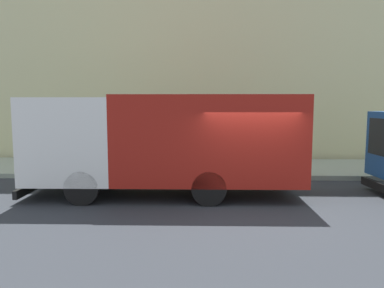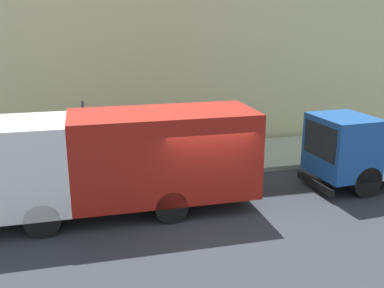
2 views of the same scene
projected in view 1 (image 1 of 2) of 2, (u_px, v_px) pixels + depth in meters
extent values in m
plane|color=#2B2E34|center=(249.00, 203.00, 10.07)|extent=(80.00, 80.00, 0.00)
cube|color=#95A28F|center=(235.00, 168.00, 14.99)|extent=(3.93, 30.00, 0.17)
cube|color=beige|center=(232.00, 26.00, 16.75)|extent=(0.50, 30.00, 12.53)
cube|color=white|center=(75.00, 139.00, 10.74)|extent=(2.36, 2.53, 2.42)
cube|color=black|center=(33.00, 129.00, 10.73)|extent=(1.96, 0.08, 1.35)
cube|color=maroon|center=(208.00, 138.00, 10.64)|extent=(2.40, 5.35, 2.49)
cube|color=black|center=(33.00, 186.00, 10.93)|extent=(2.24, 0.15, 0.24)
cylinder|color=black|center=(82.00, 188.00, 9.85)|extent=(0.31, 0.94, 0.94)
cylinder|color=black|center=(102.00, 173.00, 11.87)|extent=(0.31, 0.94, 0.94)
cylinder|color=black|center=(209.00, 188.00, 9.77)|extent=(0.31, 0.94, 0.94)
cylinder|color=black|center=(207.00, 174.00, 11.79)|extent=(0.31, 0.94, 0.94)
cube|color=black|center=(380.00, 187.00, 10.75)|extent=(1.97, 0.27, 0.24)
cylinder|color=#5E564C|center=(132.00, 151.00, 16.22)|extent=(0.33, 0.33, 0.87)
cylinder|color=#245C98|center=(131.00, 134.00, 16.13)|extent=(0.44, 0.44, 0.67)
sphere|color=#C79F8E|center=(131.00, 124.00, 16.08)|extent=(0.21, 0.21, 0.21)
cylinder|color=#525446|center=(187.00, 155.00, 14.84)|extent=(0.36, 0.36, 0.88)
cylinder|color=#2E5D91|center=(187.00, 138.00, 14.76)|extent=(0.48, 0.48, 0.56)
sphere|color=#CDAF87|center=(187.00, 128.00, 14.72)|extent=(0.23, 0.23, 0.23)
cone|color=orange|center=(44.00, 163.00, 13.90)|extent=(0.43, 0.43, 0.61)
cylinder|color=#4C5156|center=(146.00, 136.00, 13.37)|extent=(0.08, 0.08, 2.72)
cube|color=blue|center=(145.00, 106.00, 13.24)|extent=(0.44, 0.03, 0.36)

